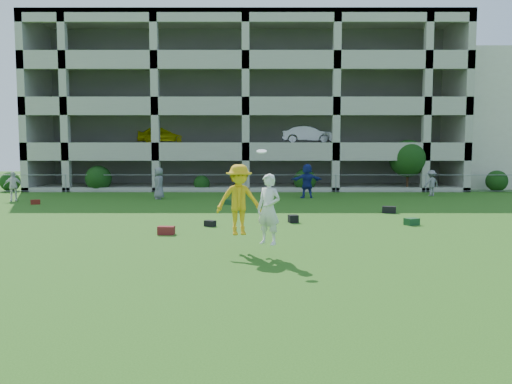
{
  "coord_description": "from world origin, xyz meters",
  "views": [
    {
      "loc": [
        0.71,
        -14.09,
        2.88
      ],
      "look_at": [
        0.7,
        3.0,
        1.4
      ],
      "focal_mm": 35.0,
      "sensor_mm": 36.0,
      "label": 1
    }
  ],
  "objects_px": {
    "bystander_d": "(307,181)",
    "bystander_c": "(159,183)",
    "crate_d": "(293,219)",
    "frisbee_contest": "(246,202)",
    "bystander_f": "(431,183)",
    "parking_garage": "(248,111)",
    "bystander_b": "(13,186)"
  },
  "relations": [
    {
      "from": "crate_d",
      "to": "parking_garage",
      "type": "distance_m",
      "value": 23.3
    },
    {
      "from": "crate_d",
      "to": "frisbee_contest",
      "type": "bearing_deg",
      "value": -106.79
    },
    {
      "from": "frisbee_contest",
      "to": "parking_garage",
      "type": "height_order",
      "value": "parking_garage"
    },
    {
      "from": "bystander_c",
      "to": "frisbee_contest",
      "type": "bearing_deg",
      "value": 6.95
    },
    {
      "from": "bystander_b",
      "to": "bystander_c",
      "type": "distance_m",
      "value": 7.93
    },
    {
      "from": "bystander_d",
      "to": "bystander_c",
      "type": "bearing_deg",
      "value": -2.19
    },
    {
      "from": "bystander_c",
      "to": "crate_d",
      "type": "bearing_deg",
      "value": 24.76
    },
    {
      "from": "bystander_b",
      "to": "crate_d",
      "type": "xyz_separation_m",
      "value": [
        14.91,
        -8.09,
        -0.67
      ]
    },
    {
      "from": "frisbee_contest",
      "to": "bystander_d",
      "type": "bearing_deg",
      "value": 78.21
    },
    {
      "from": "bystander_c",
      "to": "bystander_d",
      "type": "distance_m",
      "value": 8.61
    },
    {
      "from": "bystander_f",
      "to": "crate_d",
      "type": "distance_m",
      "value": 14.5
    },
    {
      "from": "bystander_c",
      "to": "crate_d",
      "type": "height_order",
      "value": "bystander_c"
    },
    {
      "from": "crate_d",
      "to": "parking_garage",
      "type": "bearing_deg",
      "value": 95.5
    },
    {
      "from": "bystander_f",
      "to": "bystander_b",
      "type": "bearing_deg",
      "value": -14.26
    },
    {
      "from": "bystander_b",
      "to": "bystander_c",
      "type": "height_order",
      "value": "bystander_c"
    },
    {
      "from": "bystander_d",
      "to": "crate_d",
      "type": "height_order",
      "value": "bystander_d"
    },
    {
      "from": "bystander_b",
      "to": "bystander_f",
      "type": "xyz_separation_m",
      "value": [
        24.19,
        3.04,
        -0.02
      ]
    },
    {
      "from": "bystander_f",
      "to": "parking_garage",
      "type": "bearing_deg",
      "value": -66.12
    },
    {
      "from": "bystander_b",
      "to": "parking_garage",
      "type": "bearing_deg",
      "value": 26.92
    },
    {
      "from": "bystander_b",
      "to": "bystander_c",
      "type": "xyz_separation_m",
      "value": [
        7.85,
        1.14,
        0.09
      ]
    },
    {
      "from": "bystander_f",
      "to": "frisbee_contest",
      "type": "height_order",
      "value": "frisbee_contest"
    },
    {
      "from": "bystander_f",
      "to": "parking_garage",
      "type": "xyz_separation_m",
      "value": [
        -11.44,
        11.33,
        5.22
      ]
    },
    {
      "from": "bystander_c",
      "to": "parking_garage",
      "type": "relative_size",
      "value": 0.06
    },
    {
      "from": "bystander_b",
      "to": "frisbee_contest",
      "type": "relative_size",
      "value": 0.65
    },
    {
      "from": "bystander_c",
      "to": "bystander_f",
      "type": "bearing_deg",
      "value": 83.97
    },
    {
      "from": "bystander_c",
      "to": "parking_garage",
      "type": "bearing_deg",
      "value": 147.04
    },
    {
      "from": "crate_d",
      "to": "parking_garage",
      "type": "xyz_separation_m",
      "value": [
        -2.16,
        22.45,
        5.86
      ]
    },
    {
      "from": "crate_d",
      "to": "frisbee_contest",
      "type": "xyz_separation_m",
      "value": [
        -1.73,
        -5.73,
        1.28
      ]
    },
    {
      "from": "frisbee_contest",
      "to": "crate_d",
      "type": "bearing_deg",
      "value": 73.21
    },
    {
      "from": "bystander_b",
      "to": "bystander_d",
      "type": "height_order",
      "value": "bystander_d"
    },
    {
      "from": "bystander_c",
      "to": "bystander_d",
      "type": "relative_size",
      "value": 0.91
    },
    {
      "from": "parking_garage",
      "to": "bystander_d",
      "type": "bearing_deg",
      "value": -73.64
    }
  ]
}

